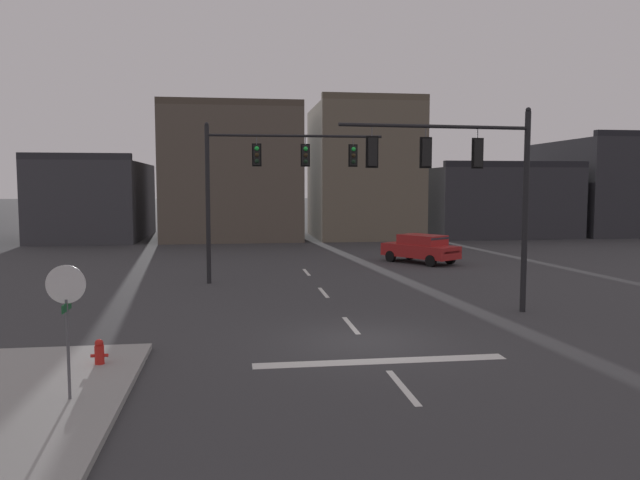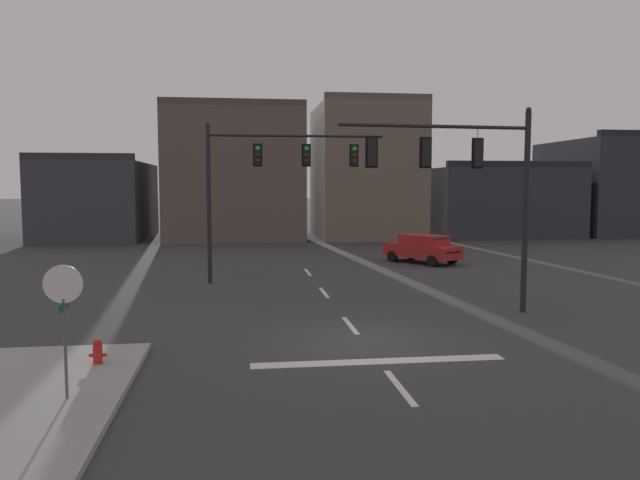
# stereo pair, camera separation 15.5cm
# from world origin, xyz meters

# --- Properties ---
(ground_plane) EXTENTS (400.00, 400.00, 0.00)m
(ground_plane) POSITION_xyz_m (0.00, 0.00, 0.00)
(ground_plane) COLOR #353538
(stop_bar_paint) EXTENTS (6.40, 0.50, 0.01)m
(stop_bar_paint) POSITION_xyz_m (0.00, -2.00, 0.00)
(stop_bar_paint) COLOR silver
(stop_bar_paint) RESTS_ON ground
(lane_centreline) EXTENTS (0.16, 26.40, 0.01)m
(lane_centreline) POSITION_xyz_m (0.00, 2.00, 0.00)
(lane_centreline) COLOR silver
(lane_centreline) RESTS_ON ground
(signal_mast_near_side) EXTENTS (6.70, 0.62, 7.02)m
(signal_mast_near_side) POSITION_xyz_m (4.22, 3.13, 4.77)
(signal_mast_near_side) COLOR black
(signal_mast_near_side) RESTS_ON ground
(signal_mast_far_side) EXTENTS (7.96, 0.39, 7.16)m
(signal_mast_far_side) POSITION_xyz_m (-2.22, 11.07, 5.00)
(signal_mast_far_side) COLOR black
(signal_mast_far_side) RESTS_ON ground
(stop_sign) EXTENTS (0.76, 0.64, 2.83)m
(stop_sign) POSITION_xyz_m (-6.87, -4.20, 2.14)
(stop_sign) COLOR #56565B
(stop_sign) RESTS_ON ground
(car_lot_nearside) EXTENTS (3.93, 4.66, 1.61)m
(car_lot_nearside) POSITION_xyz_m (6.85, 16.83, 0.86)
(car_lot_nearside) COLOR #A81E1E
(car_lot_nearside) RESTS_ON ground
(fire_hydrant) EXTENTS (0.40, 0.30, 0.75)m
(fire_hydrant) POSITION_xyz_m (-6.80, -1.79, 0.33)
(fire_hydrant) COLOR red
(fire_hydrant) RESTS_ON ground
(building_row) EXTENTS (55.43, 13.25, 11.44)m
(building_row) POSITION_xyz_m (9.35, 35.20, 4.31)
(building_row) COLOR #38383D
(building_row) RESTS_ON ground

